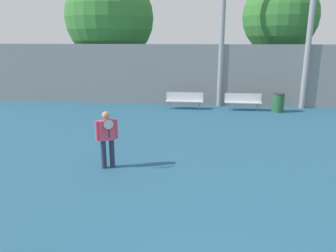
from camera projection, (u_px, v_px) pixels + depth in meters
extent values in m
cylinder|color=#282D47|center=(104.00, 154.00, 8.96)|extent=(0.14, 0.14, 0.80)
cylinder|color=#282D47|center=(112.00, 153.00, 9.04)|extent=(0.14, 0.14, 0.80)
cube|color=#DB4C6B|center=(107.00, 130.00, 8.83)|extent=(0.46, 0.38, 0.55)
cylinder|color=#DB4C6B|center=(97.00, 131.00, 8.73)|extent=(0.10, 0.10, 0.53)
cylinder|color=#DB4C6B|center=(116.00, 129.00, 8.92)|extent=(0.10, 0.10, 0.53)
sphere|color=tan|center=(106.00, 115.00, 8.72)|extent=(0.21, 0.21, 0.21)
cylinder|color=black|center=(109.00, 134.00, 8.58)|extent=(0.03, 0.03, 0.22)
torus|color=red|center=(109.00, 124.00, 8.52)|extent=(0.29, 0.18, 0.31)
cylinder|color=silver|center=(109.00, 124.00, 8.52)|extent=(0.24, 0.14, 0.27)
cube|color=silver|center=(243.00, 102.00, 16.11)|extent=(1.78, 0.40, 0.04)
cylinder|color=gray|center=(228.00, 106.00, 16.24)|extent=(0.06, 0.06, 0.39)
cylinder|color=gray|center=(257.00, 107.00, 16.08)|extent=(0.06, 0.06, 0.39)
cube|color=silver|center=(243.00, 97.00, 16.22)|extent=(1.78, 0.04, 0.40)
cube|color=silver|center=(184.00, 101.00, 16.44)|extent=(1.87, 0.40, 0.04)
cylinder|color=gray|center=(170.00, 105.00, 16.58)|extent=(0.06, 0.06, 0.39)
cylinder|color=gray|center=(199.00, 106.00, 16.41)|extent=(0.06, 0.06, 0.39)
cube|color=silver|center=(185.00, 96.00, 16.55)|extent=(1.87, 0.04, 0.40)
cylinder|color=#939399|center=(313.00, 5.00, 15.50)|extent=(0.27, 0.27, 9.93)
cylinder|color=#939399|center=(222.00, 24.00, 16.28)|extent=(0.27, 0.27, 8.26)
cylinder|color=#235B33|center=(278.00, 103.00, 15.81)|extent=(0.54, 0.54, 0.86)
cylinder|color=#333338|center=(279.00, 94.00, 15.69)|extent=(0.57, 0.57, 0.04)
cube|color=gray|center=(215.00, 76.00, 16.99)|extent=(25.49, 0.06, 3.17)
cylinder|color=brown|center=(275.00, 74.00, 18.76)|extent=(0.44, 0.44, 2.97)
sphere|color=#387A33|center=(280.00, 17.00, 17.94)|extent=(4.09, 4.09, 4.09)
cylinder|color=brown|center=(112.00, 75.00, 20.16)|extent=(0.41, 0.41, 2.55)
sphere|color=#387A33|center=(110.00, 18.00, 19.28)|extent=(5.18, 5.18, 5.18)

